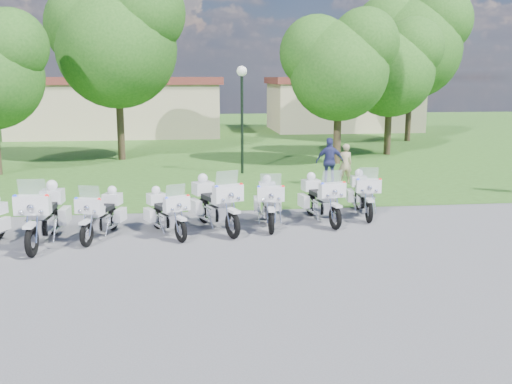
{
  "coord_description": "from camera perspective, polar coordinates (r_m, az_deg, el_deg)",
  "views": [
    {
      "loc": [
        -1.22,
        -14.19,
        4.07
      ],
      "look_at": [
        0.66,
        1.2,
        0.95
      ],
      "focal_mm": 40.0,
      "sensor_mm": 36.0,
      "label": 1
    }
  ],
  "objects": [
    {
      "name": "bystander_c",
      "position": [
        21.93,
        7.39,
        3.01
      ],
      "size": [
        1.09,
        0.5,
        1.83
      ],
      "primitive_type": "imported",
      "rotation": [
        0.0,
        0.0,
        3.09
      ],
      "color": "navy",
      "rests_on": "ground"
    },
    {
      "name": "motorcycle_7",
      "position": [
        17.4,
        10.64,
        -0.15
      ],
      "size": [
        0.92,
        2.32,
        1.56
      ],
      "rotation": [
        0.0,
        0.0,
        3.03
      ],
      "color": "black",
      "rests_on": "ground"
    },
    {
      "name": "grass_lawn",
      "position": [
        41.41,
        -5.25,
        5.7
      ],
      "size": [
        100.0,
        48.0,
        0.01
      ],
      "primitive_type": "cube",
      "color": "#335B1C",
      "rests_on": "ground"
    },
    {
      "name": "motorcycle_6",
      "position": [
        16.45,
        6.5,
        -0.63
      ],
      "size": [
        1.05,
        2.36,
        1.6
      ],
      "rotation": [
        0.0,
        0.0,
        3.32
      ],
      "color": "black",
      "rests_on": "ground"
    },
    {
      "name": "bystander_a",
      "position": [
        22.41,
        8.89,
        2.79
      ],
      "size": [
        0.57,
        0.38,
        1.55
      ],
      "primitive_type": "imported",
      "rotation": [
        0.0,
        0.0,
        3.15
      ],
      "color": "tan",
      "rests_on": "ground"
    },
    {
      "name": "ground",
      "position": [
        14.82,
        -1.96,
        -4.58
      ],
      "size": [
        100.0,
        100.0,
        0.0
      ],
      "primitive_type": "plane",
      "color": "#58585D",
      "rests_on": "ground"
    },
    {
      "name": "tree_3",
      "position": [
        31.36,
        13.23,
        12.29
      ],
      "size": [
        5.36,
        4.57,
        7.15
      ],
      "color": "#38281C",
      "rests_on": "ground"
    },
    {
      "name": "lamp_post",
      "position": [
        24.34,
        -1.42,
        9.81
      ],
      "size": [
        0.44,
        0.44,
        4.55
      ],
      "color": "black",
      "rests_on": "ground"
    },
    {
      "name": "motorcycle_5",
      "position": [
        15.93,
        1.27,
        -0.97
      ],
      "size": [
        0.87,
        2.37,
        1.59
      ],
      "rotation": [
        0.0,
        0.0,
        3.07
      ],
      "color": "black",
      "rests_on": "ground"
    },
    {
      "name": "motorcycle_3",
      "position": [
        15.17,
        -8.97,
        -1.96
      ],
      "size": [
        1.27,
        2.01,
        1.45
      ],
      "rotation": [
        0.0,
        0.0,
        3.58
      ],
      "color": "black",
      "rests_on": "ground"
    },
    {
      "name": "building_west",
      "position": [
        42.51,
        -13.54,
        8.37
      ],
      "size": [
        14.56,
        8.32,
        4.1
      ],
      "color": "#C8B491",
      "rests_on": "ground"
    },
    {
      "name": "motorcycle_4",
      "position": [
        15.51,
        -4.13,
        -1.11
      ],
      "size": [
        1.44,
        2.45,
        1.73
      ],
      "rotation": [
        0.0,
        0.0,
        3.52
      ],
      "color": "black",
      "rests_on": "ground"
    },
    {
      "name": "tree_2",
      "position": [
        27.54,
        8.22,
        12.78
      ],
      "size": [
        5.44,
        4.64,
        7.25
      ],
      "color": "#38281C",
      "rests_on": "ground"
    },
    {
      "name": "motorcycle_2",
      "position": [
        15.27,
        -15.14,
        -2.08
      ],
      "size": [
        1.12,
        2.16,
        1.49
      ],
      "rotation": [
        0.0,
        0.0,
        2.86
      ],
      "color": "black",
      "rests_on": "ground"
    },
    {
      "name": "motorcycle_1",
      "position": [
        15.07,
        -20.41,
        -2.1
      ],
      "size": [
        0.93,
        2.66,
        1.78
      ],
      "rotation": [
        0.0,
        0.0,
        3.1
      ],
      "color": "black",
      "rests_on": "ground"
    },
    {
      "name": "building_east",
      "position": [
        45.9,
        8.61,
        8.76
      ],
      "size": [
        11.44,
        7.28,
        4.1
      ],
      "color": "#C8B491",
      "rests_on": "ground"
    },
    {
      "name": "tree_1",
      "position": [
        29.46,
        -13.89,
        14.86
      ],
      "size": [
        6.83,
        5.83,
        9.1
      ],
      "color": "#38281C",
      "rests_on": "ground"
    },
    {
      "name": "tree_4",
      "position": [
        38.5,
        15.27,
        14.45
      ],
      "size": [
        7.24,
        6.18,
        9.66
      ],
      "color": "#38281C",
      "rests_on": "ground"
    }
  ]
}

